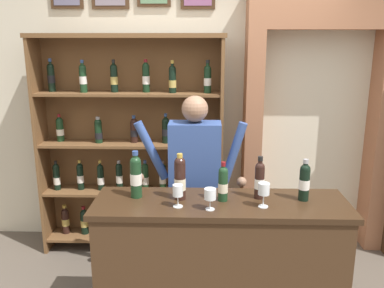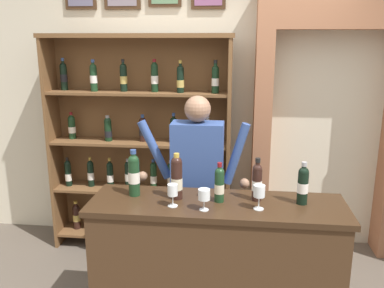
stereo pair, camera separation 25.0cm
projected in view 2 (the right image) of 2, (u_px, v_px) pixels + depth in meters
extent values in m
cube|color=beige|center=(213.00, 74.00, 4.10)|extent=(12.00, 0.16, 3.42)
cube|color=brown|center=(55.00, 144.00, 4.05)|extent=(0.03, 0.32, 2.10)
cube|color=brown|center=(228.00, 149.00, 3.86)|extent=(0.03, 0.32, 2.10)
cube|color=brown|center=(143.00, 142.00, 4.10)|extent=(1.74, 0.02, 2.10)
cube|color=brown|center=(142.00, 233.00, 4.19)|extent=(1.68, 0.30, 0.03)
cylinder|color=black|center=(77.00, 218.00, 4.25)|extent=(0.07, 0.07, 0.22)
sphere|color=black|center=(76.00, 208.00, 4.22)|extent=(0.07, 0.07, 0.07)
cylinder|color=black|center=(76.00, 205.00, 4.21)|extent=(0.03, 0.03, 0.08)
cylinder|color=#B79338|center=(75.00, 202.00, 4.21)|extent=(0.04, 0.04, 0.03)
cylinder|color=tan|center=(77.00, 217.00, 4.25)|extent=(0.08, 0.08, 0.07)
cylinder|color=black|center=(95.00, 220.00, 4.23)|extent=(0.07, 0.07, 0.21)
sphere|color=black|center=(94.00, 210.00, 4.20)|extent=(0.07, 0.07, 0.07)
cylinder|color=black|center=(94.00, 207.00, 4.19)|extent=(0.03, 0.03, 0.08)
cylinder|color=maroon|center=(94.00, 204.00, 4.18)|extent=(0.04, 0.04, 0.03)
cylinder|color=tan|center=(95.00, 219.00, 4.23)|extent=(0.08, 0.08, 0.07)
cylinder|color=black|center=(116.00, 223.00, 4.16)|extent=(0.07, 0.07, 0.21)
sphere|color=black|center=(116.00, 213.00, 4.13)|extent=(0.07, 0.07, 0.07)
cylinder|color=black|center=(115.00, 211.00, 4.13)|extent=(0.03, 0.03, 0.06)
cylinder|color=navy|center=(115.00, 209.00, 4.12)|extent=(0.04, 0.04, 0.03)
cylinder|color=tan|center=(116.00, 222.00, 4.16)|extent=(0.08, 0.08, 0.07)
cylinder|color=black|center=(142.00, 224.00, 4.12)|extent=(0.07, 0.07, 0.22)
sphere|color=black|center=(141.00, 213.00, 4.09)|extent=(0.07, 0.07, 0.07)
cylinder|color=black|center=(141.00, 211.00, 4.09)|extent=(0.03, 0.03, 0.07)
cylinder|color=black|center=(141.00, 209.00, 4.08)|extent=(0.03, 0.03, 0.03)
cylinder|color=silver|center=(142.00, 226.00, 4.13)|extent=(0.08, 0.08, 0.07)
cylinder|color=black|center=(164.00, 225.00, 4.10)|extent=(0.07, 0.07, 0.21)
sphere|color=black|center=(164.00, 215.00, 4.07)|extent=(0.07, 0.07, 0.07)
cylinder|color=black|center=(164.00, 212.00, 4.06)|extent=(0.03, 0.03, 0.08)
cylinder|color=navy|center=(164.00, 209.00, 4.06)|extent=(0.03, 0.03, 0.03)
cylinder|color=tan|center=(164.00, 226.00, 4.10)|extent=(0.08, 0.08, 0.07)
cylinder|color=black|center=(186.00, 224.00, 4.13)|extent=(0.07, 0.07, 0.21)
sphere|color=black|center=(186.00, 214.00, 4.10)|extent=(0.07, 0.07, 0.07)
cylinder|color=black|center=(186.00, 211.00, 4.09)|extent=(0.03, 0.03, 0.08)
cylinder|color=navy|center=(186.00, 208.00, 4.08)|extent=(0.04, 0.04, 0.03)
cylinder|color=silver|center=(186.00, 224.00, 4.13)|extent=(0.08, 0.08, 0.07)
cylinder|color=black|center=(211.00, 227.00, 4.09)|extent=(0.07, 0.07, 0.20)
sphere|color=black|center=(211.00, 217.00, 4.06)|extent=(0.07, 0.07, 0.07)
cylinder|color=black|center=(211.00, 214.00, 4.05)|extent=(0.03, 0.03, 0.07)
cylinder|color=maroon|center=(211.00, 212.00, 4.05)|extent=(0.04, 0.04, 0.03)
cylinder|color=black|center=(211.00, 226.00, 4.08)|extent=(0.08, 0.08, 0.06)
cube|color=brown|center=(141.00, 189.00, 4.07)|extent=(1.68, 0.30, 0.02)
cylinder|color=black|center=(68.00, 175.00, 4.11)|extent=(0.06, 0.06, 0.22)
sphere|color=black|center=(67.00, 164.00, 4.08)|extent=(0.06, 0.06, 0.06)
cylinder|color=black|center=(67.00, 161.00, 4.07)|extent=(0.02, 0.02, 0.06)
cylinder|color=black|center=(67.00, 159.00, 4.07)|extent=(0.03, 0.03, 0.03)
cylinder|color=silver|center=(68.00, 177.00, 4.12)|extent=(0.07, 0.07, 0.07)
cylinder|color=black|center=(91.00, 175.00, 4.10)|extent=(0.06, 0.06, 0.23)
sphere|color=black|center=(90.00, 164.00, 4.07)|extent=(0.06, 0.06, 0.06)
cylinder|color=black|center=(90.00, 161.00, 4.06)|extent=(0.02, 0.02, 0.07)
cylinder|color=#B79338|center=(90.00, 159.00, 4.06)|extent=(0.03, 0.03, 0.03)
cylinder|color=silver|center=(91.00, 176.00, 4.10)|extent=(0.07, 0.07, 0.07)
cylinder|color=black|center=(110.00, 176.00, 4.07)|extent=(0.06, 0.06, 0.22)
sphere|color=black|center=(110.00, 165.00, 4.04)|extent=(0.06, 0.06, 0.06)
cylinder|color=black|center=(109.00, 162.00, 4.03)|extent=(0.02, 0.02, 0.07)
cylinder|color=#B79338|center=(109.00, 159.00, 4.03)|extent=(0.03, 0.03, 0.03)
cylinder|color=silver|center=(110.00, 178.00, 4.07)|extent=(0.07, 0.07, 0.07)
cylinder|color=black|center=(128.00, 177.00, 4.05)|extent=(0.06, 0.06, 0.23)
sphere|color=black|center=(128.00, 165.00, 4.02)|extent=(0.06, 0.06, 0.06)
cylinder|color=black|center=(128.00, 162.00, 4.01)|extent=(0.03, 0.03, 0.06)
cylinder|color=#99999E|center=(128.00, 160.00, 4.00)|extent=(0.03, 0.03, 0.03)
cylinder|color=silver|center=(128.00, 177.00, 4.05)|extent=(0.07, 0.07, 0.07)
cylinder|color=#19381E|center=(154.00, 177.00, 4.04)|extent=(0.06, 0.06, 0.23)
sphere|color=#19381E|center=(153.00, 165.00, 4.01)|extent=(0.06, 0.06, 0.06)
cylinder|color=#19381E|center=(153.00, 163.00, 4.00)|extent=(0.03, 0.03, 0.06)
cylinder|color=navy|center=(153.00, 161.00, 4.00)|extent=(0.03, 0.03, 0.03)
cylinder|color=silver|center=(154.00, 179.00, 4.04)|extent=(0.07, 0.07, 0.07)
cylinder|color=#19381E|center=(171.00, 178.00, 4.03)|extent=(0.06, 0.06, 0.22)
sphere|color=#19381E|center=(171.00, 166.00, 4.00)|extent=(0.06, 0.06, 0.06)
cylinder|color=#19381E|center=(171.00, 164.00, 4.00)|extent=(0.03, 0.03, 0.06)
cylinder|color=#99999E|center=(170.00, 162.00, 3.99)|extent=(0.03, 0.03, 0.03)
cylinder|color=silver|center=(171.00, 179.00, 4.03)|extent=(0.07, 0.07, 0.07)
cylinder|color=black|center=(195.00, 178.00, 4.00)|extent=(0.06, 0.06, 0.23)
sphere|color=black|center=(195.00, 166.00, 3.97)|extent=(0.06, 0.06, 0.06)
cylinder|color=black|center=(195.00, 163.00, 3.96)|extent=(0.03, 0.03, 0.07)
cylinder|color=#99999E|center=(195.00, 160.00, 3.96)|extent=(0.03, 0.03, 0.03)
cylinder|color=beige|center=(195.00, 179.00, 4.00)|extent=(0.07, 0.07, 0.07)
cylinder|color=black|center=(215.00, 181.00, 3.95)|extent=(0.06, 0.06, 0.22)
sphere|color=black|center=(215.00, 169.00, 3.92)|extent=(0.06, 0.06, 0.06)
cylinder|color=black|center=(215.00, 166.00, 3.91)|extent=(0.02, 0.02, 0.06)
cylinder|color=#99999E|center=(215.00, 164.00, 3.90)|extent=(0.03, 0.03, 0.03)
cylinder|color=silver|center=(215.00, 181.00, 3.95)|extent=(0.07, 0.07, 0.07)
cube|color=brown|center=(139.00, 143.00, 3.95)|extent=(1.68, 0.30, 0.02)
cylinder|color=#19381E|center=(72.00, 129.00, 4.04)|extent=(0.07, 0.07, 0.19)
sphere|color=#19381E|center=(71.00, 119.00, 4.01)|extent=(0.07, 0.07, 0.07)
cylinder|color=#19381E|center=(71.00, 116.00, 4.00)|extent=(0.03, 0.03, 0.07)
cylinder|color=maroon|center=(71.00, 114.00, 4.00)|extent=(0.03, 0.03, 0.03)
cylinder|color=silver|center=(72.00, 130.00, 4.04)|extent=(0.07, 0.07, 0.06)
cylinder|color=black|center=(108.00, 131.00, 3.94)|extent=(0.07, 0.07, 0.19)
sphere|color=black|center=(108.00, 121.00, 3.92)|extent=(0.07, 0.07, 0.07)
cylinder|color=black|center=(108.00, 119.00, 3.91)|extent=(0.03, 0.03, 0.06)
cylinder|color=#99999E|center=(107.00, 117.00, 3.91)|extent=(0.04, 0.04, 0.03)
cylinder|color=black|center=(108.00, 134.00, 3.95)|extent=(0.07, 0.07, 0.06)
cylinder|color=black|center=(143.00, 131.00, 3.93)|extent=(0.07, 0.07, 0.19)
sphere|color=black|center=(143.00, 121.00, 3.91)|extent=(0.07, 0.07, 0.07)
cylinder|color=black|center=(143.00, 118.00, 3.90)|extent=(0.03, 0.03, 0.06)
cylinder|color=navy|center=(142.00, 116.00, 3.90)|extent=(0.03, 0.03, 0.03)
cylinder|color=black|center=(143.00, 132.00, 3.93)|extent=(0.07, 0.07, 0.06)
cylinder|color=black|center=(174.00, 132.00, 3.88)|extent=(0.07, 0.07, 0.20)
sphere|color=black|center=(174.00, 121.00, 3.85)|extent=(0.07, 0.07, 0.07)
cylinder|color=black|center=(174.00, 117.00, 3.85)|extent=(0.03, 0.03, 0.07)
cylinder|color=navy|center=(174.00, 115.00, 3.84)|extent=(0.03, 0.03, 0.03)
cylinder|color=black|center=(174.00, 132.00, 3.88)|extent=(0.07, 0.07, 0.06)
cylinder|color=black|center=(208.00, 134.00, 3.83)|extent=(0.07, 0.07, 0.19)
sphere|color=black|center=(208.00, 124.00, 3.80)|extent=(0.07, 0.07, 0.07)
cylinder|color=black|center=(208.00, 121.00, 3.80)|extent=(0.03, 0.03, 0.07)
cylinder|color=#99999E|center=(208.00, 118.00, 3.79)|extent=(0.03, 0.03, 0.03)
cylinder|color=tan|center=(208.00, 135.00, 3.83)|extent=(0.07, 0.07, 0.06)
cube|color=brown|center=(138.00, 93.00, 3.83)|extent=(1.68, 0.30, 0.02)
cylinder|color=black|center=(64.00, 78.00, 3.91)|extent=(0.07, 0.07, 0.22)
sphere|color=black|center=(63.00, 66.00, 3.88)|extent=(0.06, 0.06, 0.06)
cylinder|color=black|center=(63.00, 63.00, 3.87)|extent=(0.03, 0.03, 0.08)
cylinder|color=navy|center=(62.00, 59.00, 3.86)|extent=(0.03, 0.03, 0.03)
cylinder|color=black|center=(64.00, 78.00, 3.91)|extent=(0.07, 0.07, 0.07)
cylinder|color=#19381E|center=(94.00, 80.00, 3.82)|extent=(0.07, 0.07, 0.22)
sphere|color=#19381E|center=(93.00, 67.00, 3.79)|extent=(0.06, 0.06, 0.06)
cylinder|color=#19381E|center=(93.00, 64.00, 3.78)|extent=(0.03, 0.03, 0.07)
cylinder|color=navy|center=(93.00, 61.00, 3.78)|extent=(0.03, 0.03, 0.03)
cylinder|color=silver|center=(94.00, 79.00, 3.82)|extent=(0.07, 0.07, 0.07)
cylinder|color=black|center=(124.00, 79.00, 3.82)|extent=(0.07, 0.07, 0.22)
sphere|color=black|center=(123.00, 67.00, 3.79)|extent=(0.06, 0.06, 0.06)
cylinder|color=black|center=(123.00, 64.00, 3.78)|extent=(0.03, 0.03, 0.07)
cylinder|color=black|center=(123.00, 61.00, 3.77)|extent=(0.03, 0.03, 0.03)
cylinder|color=tan|center=(124.00, 80.00, 3.82)|extent=(0.07, 0.07, 0.07)
cylinder|color=black|center=(155.00, 79.00, 3.79)|extent=(0.07, 0.07, 0.23)
sphere|color=black|center=(154.00, 66.00, 3.76)|extent=(0.06, 0.06, 0.06)
cylinder|color=black|center=(154.00, 63.00, 3.75)|extent=(0.03, 0.03, 0.07)
cylinder|color=maroon|center=(154.00, 60.00, 3.74)|extent=(0.03, 0.03, 0.03)
cylinder|color=silver|center=(155.00, 80.00, 3.79)|extent=(0.07, 0.07, 0.07)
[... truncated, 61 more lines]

